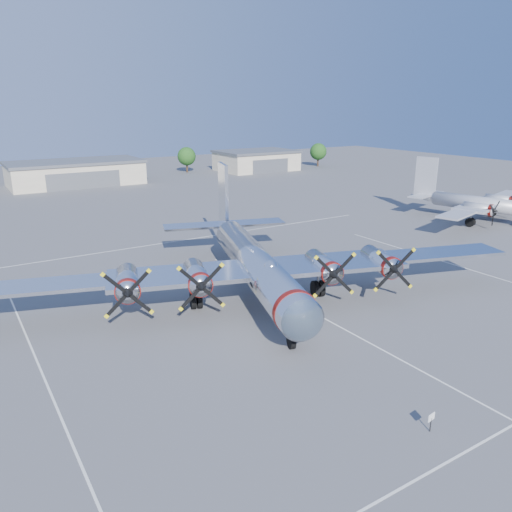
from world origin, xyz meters
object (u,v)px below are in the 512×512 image
twin_engine_east (473,220)px  info_placard (431,419)px  tree_east (187,156)px  hangar_center (76,173)px  main_bomber_b29 (253,294)px  hangar_east (256,160)px  tree_far_east (318,152)px

twin_engine_east → info_placard: size_ratio=25.52×
tree_east → hangar_center: bearing=-168.6°
main_bomber_b29 → hangar_east: bearing=75.2°
hangar_center → info_placard: 101.95m
tree_far_east → info_placard: 123.66m
tree_east → info_placard: bearing=-107.9°
tree_east → tree_far_east: 38.83m
info_placard → tree_east: bearing=63.9°
hangar_east → main_bomber_b29: bearing=-122.5°
hangar_center → hangar_east: (48.00, 0.00, 0.00)m
hangar_center → hangar_east: size_ratio=1.39×
hangar_east → tree_far_east: tree_far_east is taller
hangar_east → info_placard: (-52.87, -101.82, -1.91)m
main_bomber_b29 → twin_engine_east: main_bomber_b29 is taller
main_bomber_b29 → twin_engine_east: (45.94, 8.45, 0.00)m
hangar_center → tree_east: size_ratio=4.31×
tree_east → info_placard: tree_east is taller
tree_far_east → twin_engine_east: bearing=-109.5°
tree_east → hangar_east: bearing=-18.5°
tree_far_east → twin_engine_east: (-24.17, -68.31, -4.22)m
hangar_east → main_bomber_b29: 93.36m
hangar_east → twin_engine_east: bearing=-93.4°
info_placard → hangar_east: bearing=54.4°
tree_far_east → info_placard: bearing=-126.1°
tree_east → info_placard: 113.40m
tree_east → twin_engine_east: bearing=-79.7°
tree_far_east → info_placard: tree_far_east is taller
tree_far_east → main_bomber_b29: size_ratio=0.14×
hangar_center → tree_far_east: (68.00, -1.96, 1.51)m
hangar_center → main_bomber_b29: (-2.10, -78.73, -2.71)m
hangar_center → info_placard: (-4.87, -101.82, -1.91)m
main_bomber_b29 → info_placard: size_ratio=43.00×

